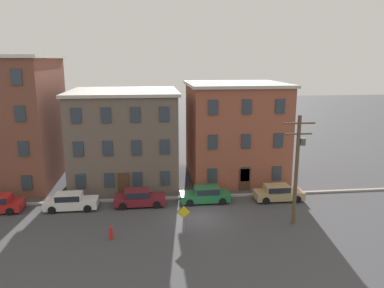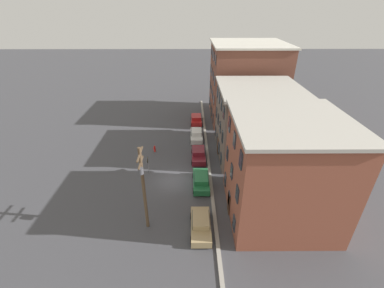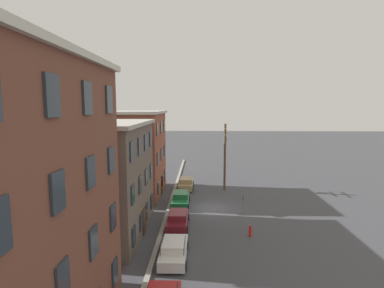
# 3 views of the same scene
# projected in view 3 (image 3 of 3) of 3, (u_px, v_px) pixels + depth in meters

# --- Properties ---
(ground_plane) EXTENTS (200.00, 200.00, 0.00)m
(ground_plane) POSITION_uv_depth(u_px,v_px,m) (211.00, 208.00, 31.71)
(ground_plane) COLOR #424247
(kerb_strip) EXTENTS (56.00, 0.36, 0.16)m
(kerb_strip) POSITION_uv_depth(u_px,v_px,m) (169.00, 207.00, 31.83)
(kerb_strip) COLOR #9E998E
(kerb_strip) RESTS_ON ground_plane
(apartment_midblock) EXTENTS (10.96, 10.34, 9.49)m
(apartment_midblock) POSITION_uv_depth(u_px,v_px,m) (84.00, 178.00, 25.05)
(apartment_midblock) COLOR #66564C
(apartment_midblock) RESTS_ON ground_plane
(apartment_far) EXTENTS (10.11, 9.95, 10.18)m
(apartment_far) POSITION_uv_depth(u_px,v_px,m) (123.00, 153.00, 36.56)
(apartment_far) COLOR brown
(apartment_far) RESTS_ON ground_plane
(car_white) EXTENTS (4.40, 1.92, 1.43)m
(car_white) POSITION_uv_depth(u_px,v_px,m) (174.00, 249.00, 21.05)
(car_white) COLOR silver
(car_white) RESTS_ON ground_plane
(car_maroon) EXTENTS (4.40, 1.92, 1.43)m
(car_maroon) POSITION_uv_depth(u_px,v_px,m) (178.00, 219.00, 26.81)
(car_maroon) COLOR maroon
(car_maroon) RESTS_ON ground_plane
(car_green) EXTENTS (4.40, 1.92, 1.43)m
(car_green) POSITION_uv_depth(u_px,v_px,m) (181.00, 198.00, 32.69)
(car_green) COLOR #1E6638
(car_green) RESTS_ON ground_plane
(car_tan) EXTENTS (4.40, 1.92, 1.43)m
(car_tan) POSITION_uv_depth(u_px,v_px,m) (186.00, 183.00, 39.25)
(car_tan) COLOR tan
(car_tan) RESTS_ON ground_plane
(caution_sign) EXTENTS (1.01, 0.08, 2.38)m
(caution_sign) POSITION_uv_depth(u_px,v_px,m) (243.00, 199.00, 29.86)
(caution_sign) COLOR slate
(caution_sign) RESTS_ON ground_plane
(utility_pole) EXTENTS (2.40, 0.44, 8.57)m
(utility_pole) POSITION_uv_depth(u_px,v_px,m) (225.00, 153.00, 38.16)
(utility_pole) COLOR brown
(utility_pole) RESTS_ON ground_plane
(fire_hydrant) EXTENTS (0.24, 0.34, 0.96)m
(fire_hydrant) POSITION_uv_depth(u_px,v_px,m) (250.00, 231.00, 24.82)
(fire_hydrant) COLOR red
(fire_hydrant) RESTS_ON ground_plane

